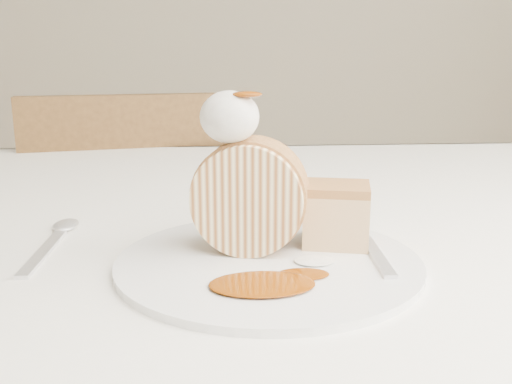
{
  "coord_description": "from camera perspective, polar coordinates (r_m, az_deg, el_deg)",
  "views": [
    {
      "loc": [
        -0.06,
        -0.47,
        0.93
      ],
      "look_at": [
        -0.03,
        -0.0,
        0.81
      ],
      "focal_mm": 40.0,
      "sensor_mm": 36.0,
      "label": 1
    }
  ],
  "objects": [
    {
      "name": "table",
      "position": [
        0.73,
        1.11,
        -7.96
      ],
      "size": [
        1.4,
        0.9,
        0.75
      ],
      "color": "white",
      "rests_on": "ground"
    },
    {
      "name": "chair_far",
      "position": [
        1.31,
        -12.37,
        -6.4
      ],
      "size": [
        0.47,
        0.47,
        0.85
      ],
      "rotation": [
        0.0,
        0.0,
        3.34
      ],
      "color": "brown",
      "rests_on": "ground"
    },
    {
      "name": "plate",
      "position": [
        0.49,
        1.25,
        -6.99
      ],
      "size": [
        0.31,
        0.31,
        0.01
      ],
      "primitive_type": "cylinder",
      "rotation": [
        0.0,
        0.0,
        -0.22
      ],
      "color": "white",
      "rests_on": "table"
    },
    {
      "name": "roulade_slice",
      "position": [
        0.5,
        -0.62,
        -0.44
      ],
      "size": [
        0.11,
        0.07,
        0.1
      ],
      "primitive_type": "cylinder",
      "rotation": [
        1.57,
        0.0,
        -0.21
      ],
      "color": "#FEEAB0",
      "rests_on": "plate"
    },
    {
      "name": "cake_chunk",
      "position": [
        0.53,
        8.03,
        -2.6
      ],
      "size": [
        0.07,
        0.06,
        0.05
      ],
      "primitive_type": "cube",
      "rotation": [
        0.0,
        0.0,
        -0.22
      ],
      "color": "#BE7A48",
      "rests_on": "plate"
    },
    {
      "name": "whipped_cream",
      "position": [
        0.48,
        -2.66,
        7.51
      ],
      "size": [
        0.05,
        0.05,
        0.04
      ],
      "primitive_type": "ellipsoid",
      "color": "white",
      "rests_on": "roulade_slice"
    },
    {
      "name": "caramel_drizzle",
      "position": [
        0.47,
        -0.89,
        10.42
      ],
      "size": [
        0.03,
        0.02,
        0.01
      ],
      "primitive_type": "ellipsoid",
      "color": "#763104",
      "rests_on": "whipped_cream"
    },
    {
      "name": "caramel_pool",
      "position": [
        0.43,
        0.61,
        -9.17
      ],
      "size": [
        0.09,
        0.07,
        0.0
      ],
      "primitive_type": null,
      "rotation": [
        0.0,
        0.0,
        -0.22
      ],
      "color": "#763104",
      "rests_on": "plate"
    },
    {
      "name": "fork",
      "position": [
        0.51,
        11.81,
        -6.0
      ],
      "size": [
        0.03,
        0.16,
        0.0
      ],
      "primitive_type": "cube",
      "rotation": [
        0.0,
        0.0,
        -0.05
      ],
      "color": "silver",
      "rests_on": "plate"
    },
    {
      "name": "spoon",
      "position": [
        0.55,
        -20.49,
        -5.68
      ],
      "size": [
        0.02,
        0.15,
        0.0
      ],
      "primitive_type": "cube",
      "rotation": [
        0.0,
        0.0,
        -0.01
      ],
      "color": "silver",
      "rests_on": "table"
    }
  ]
}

